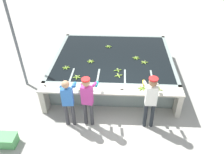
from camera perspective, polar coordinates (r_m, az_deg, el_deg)
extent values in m
plane|color=#A3A099|center=(7.08, -0.51, -10.17)|extent=(80.00, 80.00, 0.00)
cube|color=gray|center=(8.86, 0.33, 0.70)|extent=(4.44, 3.76, 0.06)
cube|color=gray|center=(7.16, -0.30, -4.72)|extent=(4.44, 0.12, 0.90)
cube|color=gray|center=(10.22, 0.78, 8.41)|extent=(4.44, 0.12, 0.90)
cube|color=gray|center=(8.97, -13.61, 3.27)|extent=(0.12, 3.76, 0.90)
cube|color=gray|center=(8.83, 14.51, 2.55)|extent=(0.12, 3.76, 0.90)
cube|color=black|center=(8.62, 0.34, 3.16)|extent=(4.20, 3.52, 0.83)
cube|color=gray|center=(7.68, -10.10, -2.16)|extent=(0.06, 0.80, 0.90)
cube|color=gray|center=(7.55, -3.49, -2.38)|extent=(0.06, 0.80, 0.90)
cube|color=gray|center=(7.51, 3.28, -2.58)|extent=(0.06, 0.80, 0.90)
cube|color=gray|center=(7.58, 10.01, -2.74)|extent=(0.06, 0.80, 0.90)
cube|color=#B7B2A3|center=(6.67, -0.44, -3.47)|extent=(4.44, 0.45, 0.05)
cube|color=#B7B2A3|center=(7.36, -17.23, -5.57)|extent=(0.16, 0.41, 0.85)
cube|color=#B7B2A3|center=(7.18, 16.85, -6.65)|extent=(0.16, 0.41, 0.85)
cylinder|color=#38383D|center=(6.70, -11.79, -9.57)|extent=(0.11, 0.11, 0.81)
cylinder|color=#38383D|center=(6.66, -10.07, -9.58)|extent=(0.11, 0.11, 0.81)
cube|color=blue|center=(6.22, -11.63, -5.03)|extent=(0.33, 0.20, 0.57)
sphere|color=tan|center=(5.96, -12.10, -1.90)|extent=(0.22, 0.22, 0.22)
cylinder|color=blue|center=(6.32, -12.97, -2.19)|extent=(0.11, 0.31, 0.18)
cylinder|color=teal|center=(6.62, -12.47, -2.03)|extent=(0.10, 0.21, 0.08)
cylinder|color=blue|center=(6.27, -10.10, -2.15)|extent=(0.11, 0.31, 0.18)
cylinder|color=teal|center=(6.56, -9.72, -1.98)|extent=(0.10, 0.21, 0.08)
cylinder|color=#38383D|center=(6.63, -6.99, -9.37)|extent=(0.11, 0.11, 0.83)
cylinder|color=#38383D|center=(6.58, -5.30, -9.62)|extent=(0.11, 0.11, 0.83)
cube|color=#BC388E|center=(6.13, -6.56, -4.74)|extent=(0.34, 0.21, 0.59)
sphere|color=tan|center=(5.86, -6.84, -1.45)|extent=(0.23, 0.23, 0.23)
cylinder|color=red|center=(5.80, -6.91, -0.64)|extent=(0.24, 0.24, 0.04)
cylinder|color=#BC388E|center=(6.23, -7.49, -1.64)|extent=(0.12, 0.32, 0.18)
cylinder|color=#1EA3AD|center=(6.52, -6.77, -1.51)|extent=(0.11, 0.21, 0.08)
cylinder|color=#BC388E|center=(6.15, -4.63, -1.96)|extent=(0.12, 0.32, 0.18)
cylinder|color=#1EA3AD|center=(6.44, -4.03, -1.82)|extent=(0.11, 0.21, 0.08)
cylinder|color=#1E2328|center=(6.57, 8.70, -9.83)|extent=(0.11, 0.11, 0.87)
cylinder|color=#1E2328|center=(6.59, 10.44, -9.81)|extent=(0.11, 0.11, 0.87)
cube|color=white|center=(6.08, 10.24, -4.82)|extent=(0.32, 0.18, 0.62)
sphere|color=#896042|center=(5.81, 10.70, -1.34)|extent=(0.24, 0.24, 0.24)
cylinder|color=red|center=(5.74, 10.82, -0.47)|extent=(0.25, 0.25, 0.04)
cylinder|color=white|center=(6.12, 8.70, -1.70)|extent=(0.09, 0.31, 0.18)
cylinder|color=gold|center=(6.42, 8.36, -1.55)|extent=(0.09, 0.20, 0.08)
cylinder|color=white|center=(6.17, 11.65, -1.73)|extent=(0.09, 0.31, 0.18)
cylinder|color=gold|center=(6.46, 11.18, -1.58)|extent=(0.09, 0.20, 0.08)
ellipsoid|color=#75A333|center=(9.04, -1.26, 7.96)|extent=(0.17, 0.04, 0.04)
ellipsoid|color=#75A333|center=(9.00, -1.10, 7.82)|extent=(0.11, 0.17, 0.04)
ellipsoid|color=#75A333|center=(9.00, -0.75, 7.81)|extent=(0.12, 0.16, 0.04)
ellipsoid|color=#75A333|center=(9.04, -0.56, 7.95)|extent=(0.17, 0.04, 0.04)
ellipsoid|color=#75A333|center=(9.08, -0.72, 8.09)|extent=(0.11, 0.17, 0.04)
ellipsoid|color=#75A333|center=(9.08, -1.07, 8.09)|extent=(0.12, 0.16, 0.04)
cylinder|color=tan|center=(9.03, -0.91, 8.15)|extent=(0.03, 0.03, 0.04)
ellipsoid|color=#75A333|center=(7.52, 1.95, 1.84)|extent=(0.17, 0.08, 0.04)
ellipsoid|color=#75A333|center=(7.55, 1.45, 2.02)|extent=(0.08, 0.17, 0.04)
ellipsoid|color=#75A333|center=(7.50, 1.14, 1.74)|extent=(0.17, 0.08, 0.04)
ellipsoid|color=#75A333|center=(7.46, 1.65, 1.57)|extent=(0.08, 0.17, 0.04)
cylinder|color=tan|center=(7.49, 1.55, 2.02)|extent=(0.03, 0.03, 0.04)
ellipsoid|color=#8CB738|center=(7.29, -9.31, 0.18)|extent=(0.13, 0.16, 0.04)
ellipsoid|color=#8CB738|center=(7.25, -9.56, -0.09)|extent=(0.17, 0.08, 0.04)
ellipsoid|color=#8CB738|center=(7.21, -9.22, -0.28)|extent=(0.04, 0.17, 0.04)
ellipsoid|color=#8CB738|center=(7.23, -8.75, -0.12)|extent=(0.17, 0.09, 0.04)
ellipsoid|color=#8CB738|center=(7.28, -8.81, 0.16)|extent=(0.13, 0.16, 0.04)
cylinder|color=tan|center=(7.23, -9.15, 0.20)|extent=(0.03, 0.03, 0.04)
ellipsoid|color=#9EC642|center=(7.25, 2.12, 0.46)|extent=(0.17, 0.09, 0.04)
ellipsoid|color=#9EC642|center=(7.28, 1.56, 0.62)|extent=(0.09, 0.17, 0.04)
ellipsoid|color=#9EC642|center=(7.22, 1.29, 0.31)|extent=(0.17, 0.09, 0.04)
ellipsoid|color=#9EC642|center=(7.19, 1.85, 0.15)|extent=(0.09, 0.17, 0.04)
cylinder|color=tan|center=(7.22, 1.71, 0.62)|extent=(0.03, 0.03, 0.04)
ellipsoid|color=#7FAD33|center=(8.31, 6.19, 5.15)|extent=(0.08, 0.17, 0.04)
ellipsoid|color=#7FAD33|center=(8.28, 5.94, 5.02)|extent=(0.17, 0.07, 0.04)
ellipsoid|color=#7FAD33|center=(8.23, 6.07, 4.84)|extent=(0.14, 0.15, 0.04)
ellipsoid|color=#7FAD33|center=(8.22, 6.45, 4.78)|extent=(0.08, 0.17, 0.04)
ellipsoid|color=#7FAD33|center=(8.26, 6.69, 4.91)|extent=(0.17, 0.07, 0.04)
ellipsoid|color=#7FAD33|center=(8.31, 6.56, 5.10)|extent=(0.14, 0.15, 0.04)
cylinder|color=tan|center=(8.25, 6.33, 5.18)|extent=(0.03, 0.03, 0.04)
ellipsoid|color=#8CB738|center=(8.05, -5.97, 4.09)|extent=(0.17, 0.04, 0.04)
ellipsoid|color=#8CB738|center=(8.00, -5.82, 3.91)|extent=(0.11, 0.17, 0.04)
ellipsoid|color=#8CB738|center=(8.00, -5.43, 3.90)|extent=(0.12, 0.16, 0.04)
ellipsoid|color=#8CB738|center=(8.03, -5.20, 4.08)|extent=(0.17, 0.04, 0.04)
ellipsoid|color=#8CB738|center=(8.08, -5.35, 4.25)|extent=(0.11, 0.17, 0.04)
ellipsoid|color=#8CB738|center=(8.09, -5.74, 4.26)|extent=(0.12, 0.16, 0.04)
cylinder|color=tan|center=(8.02, -5.60, 4.30)|extent=(0.03, 0.03, 0.04)
ellipsoid|color=#7FAD33|center=(7.76, -11.80, 2.21)|extent=(0.11, 0.17, 0.04)
ellipsoid|color=#7FAD33|center=(7.79, -11.51, 2.39)|extent=(0.17, 0.05, 0.04)
ellipsoid|color=#7FAD33|center=(7.84, -11.61, 2.58)|extent=(0.12, 0.16, 0.04)
ellipsoid|color=#7FAD33|center=(7.85, -11.99, 2.60)|extent=(0.11, 0.17, 0.04)
ellipsoid|color=#7FAD33|center=(7.82, -12.28, 2.43)|extent=(0.17, 0.05, 0.04)
ellipsoid|color=#7FAD33|center=(7.78, -12.18, 2.23)|extent=(0.12, 0.16, 0.04)
cylinder|color=tan|center=(7.79, -11.92, 2.63)|extent=(0.03, 0.03, 0.04)
ellipsoid|color=#93BC3D|center=(8.04, 8.86, 3.81)|extent=(0.17, 0.04, 0.04)
ellipsoid|color=#93BC3D|center=(8.08, 8.56, 4.01)|extent=(0.09, 0.17, 0.04)
ellipsoid|color=#93BC3D|center=(8.06, 8.14, 3.95)|extent=(0.16, 0.13, 0.04)
ellipsoid|color=#93BC3D|center=(8.00, 8.17, 3.71)|extent=(0.16, 0.13, 0.04)
ellipsoid|color=#93BC3D|center=(7.99, 8.62, 3.62)|extent=(0.09, 0.17, 0.04)
cylinder|color=tan|center=(8.02, 8.49, 4.04)|extent=(0.03, 0.03, 0.04)
ellipsoid|color=#93BC3D|center=(6.73, -8.01, -2.98)|extent=(0.17, 0.12, 0.04)
ellipsoid|color=#93BC3D|center=(6.68, -8.04, -3.32)|extent=(0.15, 0.14, 0.04)
ellipsoid|color=#93BC3D|center=(6.66, -7.52, -3.42)|extent=(0.10, 0.17, 0.04)
ellipsoid|color=#93BC3D|center=(6.70, -7.18, -3.13)|extent=(0.17, 0.05, 0.04)
ellipsoid|color=#93BC3D|center=(6.74, -7.48, -2.87)|extent=(0.07, 0.17, 0.04)
cylinder|color=tan|center=(6.68, -7.67, -2.90)|extent=(0.03, 0.03, 0.04)
ellipsoid|color=#9EC642|center=(6.83, 12.08, -2.88)|extent=(0.09, 0.17, 0.04)
ellipsoid|color=#9EC642|center=(6.79, 11.54, -3.05)|extent=(0.17, 0.09, 0.04)
ellipsoid|color=#9EC642|center=(6.74, 11.90, -3.42)|extent=(0.09, 0.17, 0.04)
ellipsoid|color=#9EC642|center=(6.78, 12.45, -3.24)|extent=(0.17, 0.09, 0.04)
cylinder|color=tan|center=(6.76, 12.03, -2.91)|extent=(0.03, 0.03, 0.04)
ellipsoid|color=#7FAD33|center=(6.78, 8.07, -2.70)|extent=(0.13, 0.16, 0.04)
ellipsoid|color=#7FAD33|center=(6.77, 7.61, -2.66)|extent=(0.10, 0.17, 0.04)
ellipsoid|color=#7FAD33|center=(6.74, 7.36, -2.89)|extent=(0.17, 0.05, 0.04)
ellipsoid|color=#7FAD33|center=(6.70, 7.58, -3.15)|extent=(0.13, 0.16, 0.04)
ellipsoid|color=#7FAD33|center=(6.70, 8.05, -3.19)|extent=(0.10, 0.17, 0.04)
ellipsoid|color=#7FAD33|center=(6.74, 8.29, -2.96)|extent=(0.17, 0.05, 0.04)
cylinder|color=tan|center=(6.72, 7.85, -2.68)|extent=(0.03, 0.03, 0.04)
cube|color=silver|center=(6.96, -16.21, -2.88)|extent=(0.17, 0.16, 0.00)
cube|color=black|center=(7.11, -17.06, -2.17)|extent=(0.09, 0.09, 0.02)
cube|color=silver|center=(6.73, 4.18, -2.82)|extent=(0.19, 0.11, 0.00)
cube|color=black|center=(6.65, 2.63, -3.23)|extent=(0.10, 0.07, 0.02)
cube|color=#4C9E56|center=(6.88, -25.75, -14.74)|extent=(0.52, 0.36, 0.30)
cube|color=#4C9E56|center=(6.77, -26.10, -13.84)|extent=(0.55, 0.39, 0.02)
cylinder|color=slate|center=(8.19, -23.56, 7.26)|extent=(0.09, 0.09, 3.20)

